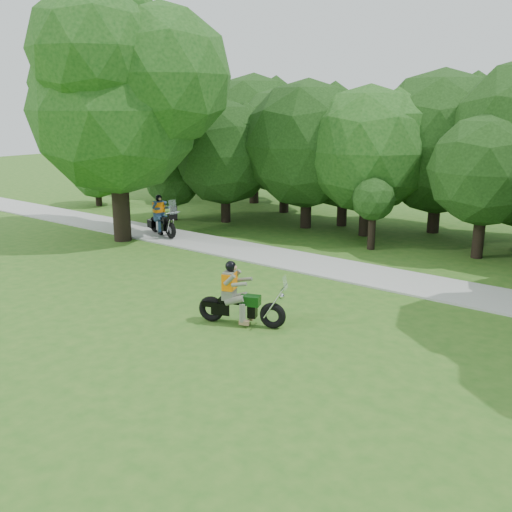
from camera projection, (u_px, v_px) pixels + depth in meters
The scene contains 5 objects.
ground at pixel (213, 373), 11.39m from camera, with size 100.00×100.00×0.00m, color #2E631C.
walkway at pixel (386, 278), 17.52m from camera, with size 60.00×2.20×0.06m, color #ACACA7.
big_tree_west at pixel (121, 89), 21.34m from camera, with size 8.64×6.56×9.96m.
chopper_motorcycle at pixel (237, 301), 13.78m from camera, with size 2.17×1.12×1.59m.
touring_motorcycle at pixel (161, 220), 23.09m from camera, with size 2.09×1.08×1.63m.
Camera 1 is at (7.00, -7.74, 5.20)m, focal length 40.00 mm.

